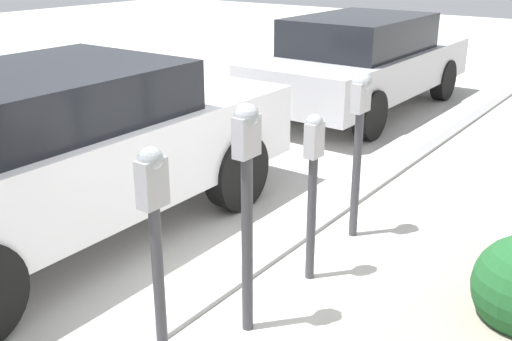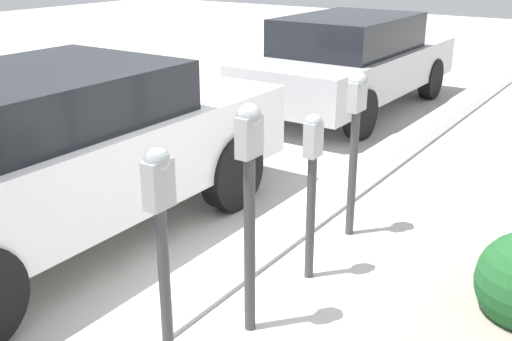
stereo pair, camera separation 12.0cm
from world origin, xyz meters
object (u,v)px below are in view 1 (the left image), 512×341
at_px(parking_meter_fourth, 359,124).
at_px(parked_car_rear, 362,61).
at_px(parked_car_middle, 55,149).
at_px(parking_meter_second, 247,185).
at_px(parking_meter_nearest, 155,234).
at_px(parking_meter_middle, 313,175).

xyz_separation_m(parking_meter_fourth, parked_car_rear, (4.01, 1.96, -0.26)).
bearing_deg(parked_car_rear, parking_meter_fourth, -153.57).
bearing_deg(parked_car_middle, parking_meter_second, -94.24).
bearing_deg(parking_meter_nearest, parking_meter_second, -1.13).
relative_size(parking_meter_second, parked_car_middle, 0.35).
xyz_separation_m(parking_meter_second, parking_meter_fourth, (1.66, 0.08, -0.01)).
bearing_deg(parked_car_rear, parked_car_middle, 179.52).
relative_size(parking_meter_fourth, parked_car_middle, 0.33).
bearing_deg(parked_car_middle, parked_car_rear, -1.33).
xyz_separation_m(parking_meter_second, parking_meter_middle, (0.81, 0.01, -0.19)).
bearing_deg(parking_meter_nearest, parking_meter_middle, -0.23).
bearing_deg(parking_meter_fourth, parking_meter_middle, -175.31).
height_order(parking_meter_middle, parked_car_middle, parked_car_middle).
height_order(parking_meter_nearest, parking_meter_second, parking_meter_second).
bearing_deg(parking_meter_fourth, parking_meter_second, -177.29).
distance_m(parking_meter_middle, parked_car_rear, 5.27).
xyz_separation_m(parking_meter_nearest, parked_car_rear, (6.44, 2.03, -0.24)).
relative_size(parking_meter_middle, parked_car_middle, 0.30).
bearing_deg(parking_meter_nearest, parking_meter_fourth, 1.50).
xyz_separation_m(parking_meter_nearest, parking_meter_middle, (1.58, -0.01, -0.16)).
bearing_deg(parked_car_middle, parking_meter_nearest, -113.82).
distance_m(parking_meter_fourth, parked_car_rear, 4.47).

